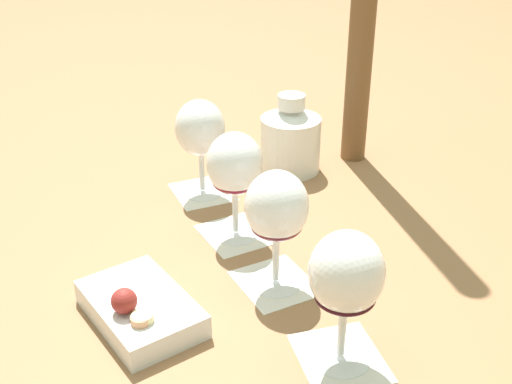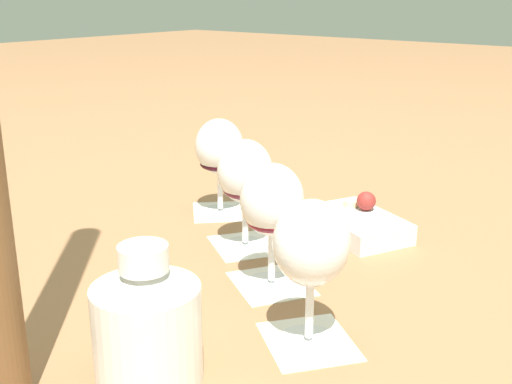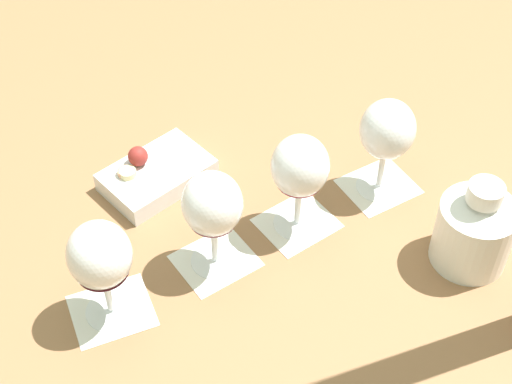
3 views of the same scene
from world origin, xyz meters
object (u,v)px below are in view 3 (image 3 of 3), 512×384
Objects in this scene: wine_glass_3 at (100,259)px; snack_dish at (156,174)px; wine_glass_0 at (387,134)px; wine_glass_2 at (213,208)px; ceramic_vase at (475,228)px; wine_glass_1 at (300,170)px.

snack_dish is at bearing -165.90° from wine_glass_3.
wine_glass_0 is 0.30m from wine_glass_2.
wine_glass_2 is 0.21m from snack_dish.
wine_glass_2 is 1.14× the size of ceramic_vase.
wine_glass_0 is 0.86× the size of snack_dish.
wine_glass_2 is 0.86× the size of snack_dish.
wine_glass_1 reaches higher than snack_dish.
snack_dish is (0.13, -0.33, -0.10)m from wine_glass_0.
wine_glass_1 is 0.86× the size of snack_dish.
wine_glass_2 is (0.24, -0.18, -0.00)m from wine_glass_0.
wine_glass_0 is 0.37m from snack_dish.
ceramic_vase is (-0.04, 0.25, -0.05)m from wine_glass_1.
wine_glass_3 is at bearing -56.16° from ceramic_vase.
ceramic_vase is at bearing 123.84° from wine_glass_3.
wine_glass_2 is 1.00× the size of wine_glass_3.
wine_glass_1 and wine_glass_3 have the same top height.
wine_glass_1 reaches higher than ceramic_vase.
wine_glass_3 is (0.14, -0.09, 0.00)m from wine_glass_2.
ceramic_vase is 0.75× the size of snack_dish.
wine_glass_0 is 0.19m from ceramic_vase.
wine_glass_3 reaches higher than ceramic_vase.
ceramic_vase is 0.50m from snack_dish.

